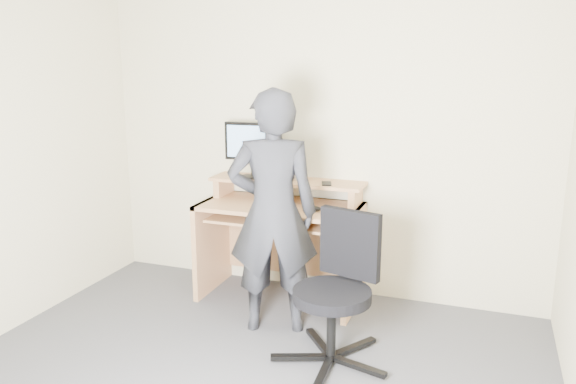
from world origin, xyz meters
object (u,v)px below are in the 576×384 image
Objects in this scene: monitor at (253,145)px; office_chair at (338,284)px; desk at (284,227)px; person at (273,213)px.

office_chair is at bearing -46.43° from monitor.
desk is at bearing -11.58° from monitor.
office_chair reaches higher than desk.
person is (0.39, -0.59, -0.35)m from monitor.
office_chair is 0.67m from person.
desk is 0.63m from person.
monitor is (-0.26, 0.04, 0.62)m from desk.
desk is 2.64× the size of monitor.
person is (0.13, -0.55, 0.27)m from desk.
office_chair is at bearing -51.33° from desk.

